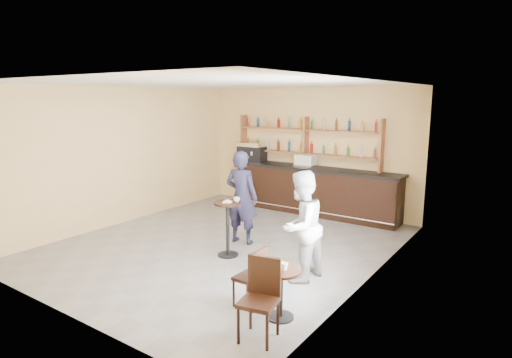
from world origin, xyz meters
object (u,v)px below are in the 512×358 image
Objects in this scene: espresso_machine at (252,152)px; pedestal_table at (228,229)px; chair_south at (258,301)px; chair_west at (249,277)px; patron_second at (301,226)px; cafe_table at (281,294)px; pastry_case at (306,161)px; man_main at (242,197)px; bar_counter at (315,191)px.

espresso_machine reaches higher than pedestal_table.
chair_west is at bearing 120.68° from chair_south.
patron_second is (3.63, -3.79, -0.56)m from espresso_machine.
chair_west is at bearing -2.25° from patron_second.
cafe_table is 0.56m from chair_west.
pedestal_table is 2.03m from chair_west.
patron_second is at bearing 107.33° from cafe_table.
espresso_machine is 1.69m from pastry_case.
chair_south is at bearing -44.21° from pedestal_table.
patron_second is at bearing -54.67° from espresso_machine.
chair_south is at bearing -65.88° from pastry_case.
man_main is 1.89× the size of chair_south.
bar_counter is 3.62m from pedestal_table.
patron_second reaches higher than bar_counter.
man_main is 3.65m from chair_south.
man_main is at bearing -87.44° from pastry_case.
bar_counter is 2.33× the size of man_main.
pedestal_table is at bearing 144.93° from cafe_table.
man_main is at bearing 107.30° from pedestal_table.
pastry_case is 6.19m from chair_south.
pastry_case is 0.50× the size of chair_south.
man_main is at bearing 117.77° from chair_south.
man_main reaches higher than patron_second.
chair_west is at bearing -63.66° from espresso_machine.
pedestal_table is at bearing -69.65° from espresso_machine.
bar_counter is 6.03m from chair_south.
man_main reaches higher than chair_west.
pedestal_table is (0.03, -3.62, -0.08)m from bar_counter.
chair_west is (1.48, -1.38, -0.08)m from pedestal_table.
espresso_machine is 1.04× the size of cafe_table.
man_main is 2.19× the size of chair_west.
bar_counter is at bearing -151.13° from patron_second.
chair_south is at bearing -62.66° from espresso_machine.
chair_west is (-0.55, 0.05, 0.09)m from cafe_table.
espresso_machine is 1.43× the size of pastry_case.
pastry_case is 5.39m from chair_west.
pastry_case reaches higher than cafe_table.
man_main is 2.73× the size of cafe_table.
espresso_machine is at bearing 128.58° from cafe_table.
man_main reaches higher than pedestal_table.
bar_counter is 2.45× the size of patron_second.
pedestal_table is at bearing 123.76° from chair_south.
man_main is (1.76, -2.86, -0.51)m from espresso_machine.
bar_counter is 4.15m from patron_second.
bar_counter is 6.34× the size of cafe_table.
cafe_table is 0.69× the size of chair_south.
pastry_case is at bearing 180.00° from bar_counter.
pastry_case reaches higher than bar_counter.
pastry_case is at bearing 94.79° from pedestal_table.
pastry_case is at bearing 114.84° from cafe_table.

